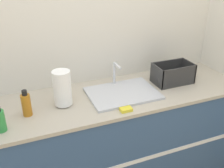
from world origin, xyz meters
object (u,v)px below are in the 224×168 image
Objects in this scene: sink at (122,92)px; bottle_amber at (26,104)px; bottle_green at (0,120)px; dish_rack at (173,75)px; paper_towel_roll at (62,88)px.

sink is 2.85× the size of bottle_amber.
bottle_green is at bearing -143.83° from bottle_amber.
bottle_amber reaches higher than dish_rack.
dish_rack is at bearing 3.42° from bottle_amber.
bottle_green is (-0.18, -0.13, -0.01)m from bottle_amber.
bottle_amber is 0.23m from bottle_green.
paper_towel_roll is at bearing 179.13° from sink.
sink reaches higher than dish_rack.
dish_rack is (1.02, 0.03, -0.07)m from paper_towel_roll.
dish_rack is at bearing 8.11° from bottle_green.
bottle_amber is at bearing -177.17° from sink.
bottle_green is at bearing -171.89° from dish_rack.
paper_towel_roll is 0.50m from bottle_green.
dish_rack is 1.90× the size of bottle_green.
bottle_amber reaches higher than bottle_green.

